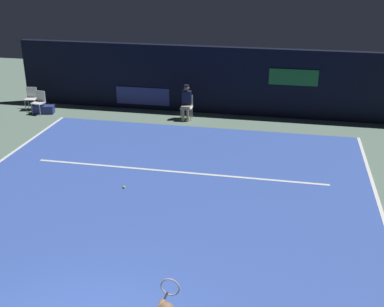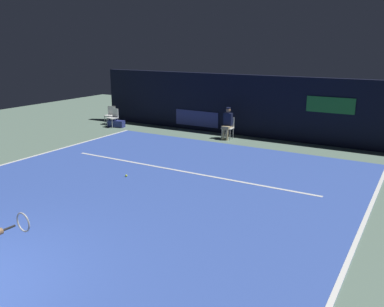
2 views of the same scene
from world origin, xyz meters
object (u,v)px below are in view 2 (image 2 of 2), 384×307
at_px(courtside_chair_far, 110,114).
at_px(equipment_bag, 116,124).
at_px(tennis_ball, 126,176).
at_px(courtside_chair_near, 113,116).
at_px(line_judge_on_chair, 228,123).

bearing_deg(courtside_chair_far, equipment_bag, -31.56).
xyz_separation_m(tennis_ball, equipment_bag, (-5.27, 5.66, 0.11)).
height_order(courtside_chair_near, equipment_bag, courtside_chair_near).
height_order(tennis_ball, equipment_bag, equipment_bag).
relative_size(tennis_ball, equipment_bag, 0.08).
relative_size(courtside_chair_near, tennis_ball, 12.94).
distance_m(line_judge_on_chair, courtside_chair_near, 5.83).
bearing_deg(courtside_chair_near, tennis_ball, -46.30).
relative_size(courtside_chair_far, equipment_bag, 1.05).
xyz_separation_m(courtside_chair_near, tennis_ball, (5.39, -5.65, -0.46)).
relative_size(line_judge_on_chair, equipment_bag, 1.57).
bearing_deg(equipment_bag, line_judge_on_chair, -5.50).
xyz_separation_m(line_judge_on_chair, courtside_chair_near, (-5.81, -0.43, -0.18)).
bearing_deg(equipment_bag, courtside_chair_far, 138.75).
bearing_deg(line_judge_on_chair, courtside_chair_near, -175.78).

